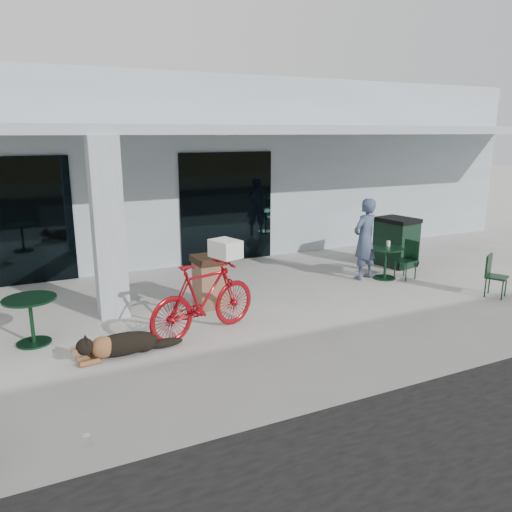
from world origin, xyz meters
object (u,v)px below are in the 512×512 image
bicycle (204,298)px  cafe_chair_far_a (497,276)px  trash_receptacle (210,281)px  cafe_chair_far_b (406,260)px  person (365,239)px  cafe_table_near (32,321)px  cafe_table_far (385,263)px  wheeled_bin (396,242)px  dog (123,343)px

bicycle → cafe_chair_far_a: (5.81, -0.72, -0.18)m
cafe_chair_far_a → trash_receptacle: bearing=133.0°
cafe_chair_far_b → person: 1.04m
cafe_table_near → cafe_table_far: size_ratio=1.05×
cafe_table_near → wheeled_bin: bearing=8.8°
cafe_table_near → cafe_chair_far_b: cafe_chair_far_b is taller
dog → cafe_chair_far_a: size_ratio=1.40×
cafe_chair_far_b → wheeled_bin: wheeled_bin is taller
dog → trash_receptacle: trash_receptacle is taller
wheeled_bin → cafe_table_near: bearing=178.9°
cafe_table_near → wheeled_bin: size_ratio=0.67×
cafe_table_far → cafe_chair_far_a: 2.26m
cafe_chair_far_b → trash_receptacle: size_ratio=0.87×
dog → cafe_chair_far_b: size_ratio=1.38×
trash_receptacle → wheeled_bin: wheeled_bin is taller
cafe_table_far → dog: bearing=-166.1°
cafe_chair_far_a → wheeled_bin: 2.76m
dog → person: bearing=10.3°
dog → cafe_chair_far_a: (7.15, -0.47, 0.22)m
bicycle → dog: bearing=84.7°
dog → person: (5.57, 1.69, 0.70)m
cafe_chair_far_b → wheeled_bin: size_ratio=0.73×
bicycle → cafe_table_far: bicycle is taller
bicycle → cafe_table_far: 4.84m
cafe_chair_far_b → person: bearing=-123.8°
trash_receptacle → cafe_table_far: bearing=0.8°
cafe_chair_far_b → person: person is taller
cafe_chair_far_a → person: (-1.57, 2.15, 0.48)m
bicycle → trash_receptacle: (0.53, 1.17, -0.11)m
bicycle → cafe_table_far: (4.68, 1.23, -0.25)m
dog → cafe_chair_far_b: bearing=4.8°
bicycle → person: bearing=-87.5°
cafe_chair_far_a → wheeled_bin: size_ratio=0.72×
trash_receptacle → wheeled_bin: bearing=9.5°
bicycle → cafe_table_near: bearing=57.0°
cafe_table_far → wheeled_bin: 1.28m
bicycle → cafe_table_near: 2.63m
cafe_chair_far_b → trash_receptacle: bearing=-100.2°
dog → cafe_chair_far_b: 6.55m
bicycle → trash_receptacle: size_ratio=2.04×
bicycle → dog: 1.42m
cafe_chair_far_b → dog: bearing=-87.1°
cafe_table_far → cafe_chair_far_b: (0.40, -0.20, 0.07)m
cafe_chair_far_a → wheeled_bin: bearing=66.1°
dog → cafe_table_far: size_ratio=1.57×
dog → cafe_chair_far_b: (6.42, 1.28, 0.23)m
dog → wheeled_bin: (6.99, 2.29, 0.39)m
bicycle → cafe_chair_far_b: size_ratio=2.34×
dog → wheeled_bin: bearing=11.6°
cafe_table_far → person: bearing=155.7°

